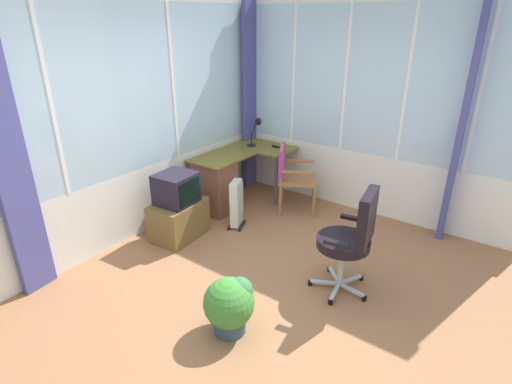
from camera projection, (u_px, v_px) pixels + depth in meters
The scene contains 14 objects.
ground at pixel (267, 295), 3.87m from camera, with size 5.50×4.83×0.06m, color #956341.
north_window_panel at pixel (122, 122), 4.36m from camera, with size 4.50×0.07×2.79m.
east_window_panel at pixel (373, 109), 4.99m from camera, with size 0.07×3.83×2.79m.
curtain_north_left at pixel (8, 156), 3.42m from camera, with size 0.32×0.07×2.69m, color #48488A.
curtain_corner at pixel (251, 98), 5.90m from camera, with size 0.32×0.07×2.69m, color #48488A.
curtain_east_far at pixel (462, 126), 4.38m from camera, with size 0.32×0.07×2.69m, color #48488A.
desk at pixel (218, 182), 5.40m from camera, with size 1.42×0.89×0.73m.
desk_lamp at pixel (257, 127), 5.72m from camera, with size 0.24×0.21×0.41m.
tv_remote at pixel (277, 147), 5.72m from camera, with size 0.04×0.15×0.02m, color black.
wooden_armchair at pixel (289, 170), 5.31m from camera, with size 0.65×0.66×0.91m.
office_chair at pixel (353, 235), 3.66m from camera, with size 0.62×0.57×1.05m.
tv_on_stand at pixel (178, 209), 4.72m from camera, with size 0.68×0.50×0.81m.
space_heater at pixel (237, 203), 4.99m from camera, with size 0.33×0.26×0.62m.
potted_plant at pixel (230, 303), 3.29m from camera, with size 0.43×0.43×0.50m.
Camera 1 is at (-2.60, -1.78, 2.43)m, focal length 28.10 mm.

